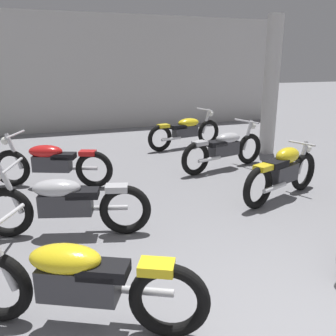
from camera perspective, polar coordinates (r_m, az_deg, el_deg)
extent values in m
cube|color=#BCBAB7|center=(12.28, -11.61, 14.21)|extent=(13.42, 0.24, 3.60)
cylinder|color=#BCBAB7|center=(9.17, 15.68, 12.07)|extent=(0.36, 0.36, 3.20)
torus|color=black|center=(3.14, 0.18, -19.91)|extent=(0.64, 0.41, 0.67)
cube|color=#38383D|center=(3.25, -13.68, -16.95)|extent=(0.70, 0.52, 0.28)
ellipsoid|color=yellow|center=(3.17, -15.69, -13.35)|extent=(0.68, 0.56, 0.22)
cube|color=black|center=(3.11, -9.92, -15.31)|extent=(0.47, 0.40, 0.10)
cube|color=yellow|center=(2.98, -1.78, -15.11)|extent=(0.34, 0.31, 0.08)
cylinder|color=silver|center=(3.26, -24.44, -7.49)|extent=(0.35, 0.62, 0.04)
cylinder|color=silver|center=(3.29, -4.07, -18.49)|extent=(0.52, 0.32, 0.07)
torus|color=black|center=(5.13, -23.73, -6.35)|extent=(0.67, 0.30, 0.67)
torus|color=black|center=(4.81, -6.64, -6.47)|extent=(0.67, 0.30, 0.67)
cylinder|color=silver|center=(5.00, -23.27, -3.07)|extent=(0.28, 0.15, 0.66)
cube|color=#38383D|center=(4.88, -15.55, -5.39)|extent=(0.70, 0.42, 0.28)
ellipsoid|color=#B7B7BC|center=(4.83, -16.90, -2.96)|extent=(0.67, 0.48, 0.22)
cube|color=black|center=(4.79, -13.09, -3.84)|extent=(0.45, 0.35, 0.10)
cube|color=#B7B7BC|center=(4.71, -7.98, -3.11)|extent=(0.33, 0.27, 0.08)
cylinder|color=silver|center=(4.89, -23.01, 0.36)|extent=(0.23, 0.66, 0.04)
cylinder|color=silver|center=(4.96, -9.45, -6.12)|extent=(0.55, 0.23, 0.07)
torus|color=black|center=(7.16, -23.09, -0.02)|extent=(0.66, 0.37, 0.67)
torus|color=black|center=(6.64, -11.38, -0.22)|extent=(0.66, 0.37, 0.67)
cylinder|color=silver|center=(7.05, -22.78, 2.39)|extent=(0.28, 0.17, 0.66)
cube|color=#38383D|center=(6.84, -17.53, 0.69)|extent=(0.70, 0.48, 0.28)
ellipsoid|color=red|center=(6.82, -18.47, 2.48)|extent=(0.68, 0.53, 0.22)
cube|color=black|center=(6.73, -15.87, 1.81)|extent=(0.46, 0.38, 0.10)
cube|color=red|center=(6.59, -12.37, 2.30)|extent=(0.34, 0.29, 0.08)
cylinder|color=silver|center=(6.96, -22.62, 4.86)|extent=(0.30, 0.64, 0.04)
sphere|color=white|center=(7.07, -23.98, 3.87)|extent=(0.14, 0.14, 0.14)
cylinder|color=silver|center=(6.83, -13.14, -0.03)|extent=(0.53, 0.28, 0.07)
torus|color=black|center=(6.81, 20.22, -0.50)|extent=(0.67, 0.34, 0.67)
torus|color=black|center=(5.75, 13.79, -2.97)|extent=(0.67, 0.34, 0.67)
cylinder|color=silver|center=(6.68, 20.10, 1.50)|extent=(0.25, 0.15, 0.56)
cube|color=#38383D|center=(6.24, 17.36, -0.76)|extent=(0.62, 0.42, 0.28)
ellipsoid|color=yellow|center=(6.25, 18.07, 1.87)|extent=(0.58, 0.44, 0.26)
cube|color=black|center=(6.01, 16.39, 0.65)|extent=(0.46, 0.36, 0.10)
cube|color=yellow|center=(5.74, 14.58, 0.08)|extent=(0.33, 0.28, 0.08)
cylinder|color=silver|center=(6.57, 20.06, 3.61)|extent=(0.20, 0.46, 0.04)
sphere|color=white|center=(6.77, 20.80, 2.84)|extent=(0.14, 0.14, 0.14)
cylinder|color=silver|center=(5.89, 16.23, -2.91)|extent=(0.54, 0.26, 0.07)
torus|color=black|center=(8.23, 12.50, 2.93)|extent=(0.68, 0.27, 0.67)
torus|color=black|center=(7.24, 4.29, 1.44)|extent=(0.68, 0.27, 0.67)
cylinder|color=silver|center=(8.11, 12.24, 4.99)|extent=(0.28, 0.13, 0.66)
cube|color=#38383D|center=(7.69, 8.69, 2.96)|extent=(0.70, 0.39, 0.28)
ellipsoid|color=#B7B7BC|center=(7.71, 9.30, 4.64)|extent=(0.66, 0.46, 0.22)
cube|color=black|center=(7.52, 7.50, 3.79)|extent=(0.45, 0.33, 0.10)
cube|color=#B7B7BC|center=(7.23, 4.96, 3.86)|extent=(0.32, 0.26, 0.08)
cylinder|color=silver|center=(8.02, 12.08, 7.12)|extent=(0.20, 0.67, 0.04)
sphere|color=white|center=(8.18, 13.01, 6.39)|extent=(0.14, 0.14, 0.14)
cylinder|color=silver|center=(7.30, 6.45, 1.36)|extent=(0.55, 0.20, 0.07)
torus|color=black|center=(9.96, 6.28, 5.52)|extent=(0.68, 0.23, 0.67)
torus|color=black|center=(9.15, -1.26, 4.64)|extent=(0.68, 0.23, 0.67)
cylinder|color=silver|center=(9.86, 5.96, 7.25)|extent=(0.28, 0.12, 0.66)
cube|color=#38383D|center=(9.52, 2.68, 5.70)|extent=(0.69, 0.36, 0.28)
ellipsoid|color=yellow|center=(9.53, 3.20, 7.06)|extent=(0.65, 0.43, 0.22)
cube|color=black|center=(9.37, 1.56, 6.42)|extent=(0.44, 0.31, 0.10)
cube|color=yellow|center=(9.14, -0.72, 6.55)|extent=(0.31, 0.25, 0.08)
cylinder|color=silver|center=(9.78, 5.73, 9.01)|extent=(0.16, 0.67, 0.04)
sphere|color=white|center=(9.92, 6.65, 8.39)|extent=(0.14, 0.14, 0.14)
cylinder|color=silver|center=(9.17, 0.51, 4.54)|extent=(0.55, 0.17, 0.07)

